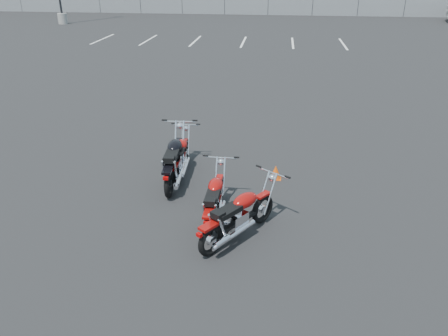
# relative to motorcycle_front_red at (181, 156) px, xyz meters

# --- Properties ---
(ground) EXTENTS (120.00, 120.00, 0.00)m
(ground) POSITION_rel_motorcycle_front_red_xyz_m (0.93, -1.60, -0.41)
(ground) COLOR black
(ground) RESTS_ON ground
(motorcycle_front_red) EXTENTS (0.72, 1.86, 0.91)m
(motorcycle_front_red) POSITION_rel_motorcycle_front_red_xyz_m (0.00, 0.00, 0.00)
(motorcycle_front_red) COLOR black
(motorcycle_front_red) RESTS_ON ground
(motorcycle_second_black) EXTENTS (0.86, 2.23, 1.09)m
(motorcycle_second_black) POSITION_rel_motorcycle_front_red_xyz_m (-0.05, -0.42, 0.08)
(motorcycle_second_black) COLOR black
(motorcycle_second_black) RESTS_ON ground
(motorcycle_third_red) EXTENTS (1.51, 1.86, 0.99)m
(motorcycle_third_red) POSITION_rel_motorcycle_front_red_xyz_m (1.57, -2.51, 0.04)
(motorcycle_third_red) COLOR black
(motorcycle_third_red) RESTS_ON ground
(motorcycle_rear_red) EXTENTS (0.75, 1.93, 0.95)m
(motorcycle_rear_red) POSITION_rel_motorcycle_front_red_xyz_m (1.08, -1.97, 0.02)
(motorcycle_rear_red) COLOR black
(motorcycle_rear_red) RESTS_ON ground
(training_cone_near) EXTENTS (0.26, 0.26, 0.32)m
(training_cone_near) POSITION_rel_motorcycle_front_red_xyz_m (2.20, -0.03, -0.26)
(training_cone_near) COLOR #DC4B0B
(training_cone_near) RESTS_ON ground
(chainlink_fence) EXTENTS (80.06, 0.06, 1.80)m
(chainlink_fence) POSITION_rel_motorcycle_front_red_xyz_m (0.93, 33.40, 0.49)
(chainlink_fence) COLOR slate
(chainlink_fence) RESTS_ON ground
(parking_line_stripes) EXTENTS (15.12, 4.00, 0.01)m
(parking_line_stripes) POSITION_rel_motorcycle_front_red_xyz_m (-1.57, 18.40, -0.41)
(parking_line_stripes) COLOR silver
(parking_line_stripes) RESTS_ON ground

